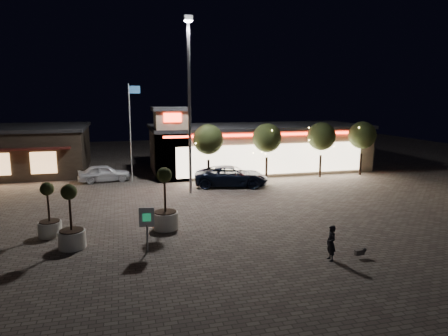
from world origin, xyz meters
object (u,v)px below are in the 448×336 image
object	(u,v)px
white_sedan	(104,173)
pedestrian	(331,243)
planter_mid	(71,229)
pickup_truck	(231,176)
planter_left	(49,220)
valet_sign	(147,221)

from	to	relation	value
white_sedan	pedestrian	bearing A→B (deg)	-158.97
planter_mid	pickup_truck	bearing A→B (deg)	44.93
white_sedan	planter_mid	xyz separation A→B (m)	(-0.97, -14.98, 0.22)
planter_left	valet_sign	world-z (taller)	planter_left
white_sedan	planter_left	size ratio (longest dim) A/B	1.50
pickup_truck	pedestrian	size ratio (longest dim) A/B	3.72
planter_left	planter_mid	world-z (taller)	planter_mid
planter_left	planter_mid	distance (m)	2.31
pickup_truck	planter_mid	distance (m)	15.13
planter_left	planter_mid	xyz separation A→B (m)	(1.25, -1.94, 0.08)
planter_left	planter_mid	bearing A→B (deg)	-57.34
valet_sign	pedestrian	bearing A→B (deg)	-21.71
planter_left	white_sedan	bearing A→B (deg)	80.34
pedestrian	planter_mid	world-z (taller)	planter_mid
pickup_truck	white_sedan	distance (m)	10.65
white_sedan	valet_sign	world-z (taller)	valet_sign
pedestrian	planter_left	size ratio (longest dim) A/B	0.55
valet_sign	pickup_truck	bearing A→B (deg)	58.56
white_sedan	pedestrian	distance (m)	21.73
pickup_truck	white_sedan	world-z (taller)	pickup_truck
pedestrian	planter_mid	distance (m)	11.74
pickup_truck	white_sedan	size ratio (longest dim) A/B	1.37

